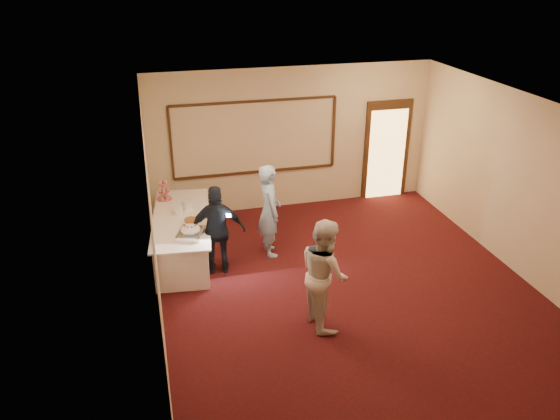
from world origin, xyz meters
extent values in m
plane|color=black|center=(0.00, 0.00, 0.00)|extent=(7.00, 7.00, 0.00)
cube|color=beige|center=(0.00, 3.50, 1.50)|extent=(6.00, 0.04, 3.00)
cube|color=beige|center=(0.00, -3.50, 1.50)|extent=(6.00, 0.04, 3.00)
cube|color=beige|center=(-3.00, 0.00, 1.50)|extent=(0.04, 7.00, 3.00)
cube|color=beige|center=(3.00, 0.00, 1.50)|extent=(0.04, 7.00, 3.00)
cube|color=white|center=(0.00, 0.00, 3.00)|extent=(6.00, 7.00, 0.04)
cube|color=#351F10|center=(-0.80, 3.47, 0.85)|extent=(3.40, 0.04, 0.05)
cube|color=#351F10|center=(-0.80, 3.47, 2.35)|extent=(3.40, 0.04, 0.05)
cube|color=#351F10|center=(-2.50, 3.47, 1.60)|extent=(0.05, 0.04, 1.50)
cube|color=#351F10|center=(0.90, 3.47, 1.60)|extent=(0.05, 0.04, 1.50)
cube|color=#351F10|center=(2.15, 3.46, 1.10)|extent=(1.05, 0.06, 2.20)
cube|color=#FFBF66|center=(2.15, 3.43, 1.00)|extent=(0.85, 0.02, 2.00)
cube|color=white|center=(-2.51, 1.80, 0.37)|extent=(1.12, 2.49, 0.74)
cube|color=white|center=(-2.51, 1.80, 0.76)|extent=(1.25, 2.63, 0.03)
cube|color=silver|center=(-2.41, 1.06, 0.79)|extent=(0.54, 0.60, 0.04)
ellipsoid|color=white|center=(-2.41, 1.06, 0.89)|extent=(0.33, 0.33, 0.15)
cube|color=silver|center=(-2.30, 1.22, 0.82)|extent=(0.06, 0.35, 0.01)
cylinder|color=#D43F69|center=(-2.74, 2.69, 0.96)|extent=(0.02, 0.02, 0.39)
cylinder|color=#D43F69|center=(-2.74, 2.69, 0.78)|extent=(0.29, 0.29, 0.01)
cylinder|color=#D43F69|center=(-2.74, 2.69, 0.93)|extent=(0.22, 0.22, 0.01)
cylinder|color=#D43F69|center=(-2.74, 2.69, 1.09)|extent=(0.16, 0.16, 0.01)
cylinder|color=white|center=(-2.54, 1.95, 0.84)|extent=(0.16, 0.16, 0.14)
cylinder|color=white|center=(-2.54, 1.95, 0.91)|extent=(0.17, 0.17, 0.01)
cylinder|color=white|center=(-2.36, 2.16, 0.85)|extent=(0.19, 0.19, 0.16)
cylinder|color=white|center=(-2.36, 2.16, 0.94)|extent=(0.20, 0.20, 0.01)
cylinder|color=white|center=(-2.36, 1.60, 0.78)|extent=(0.25, 0.25, 0.01)
cylinder|color=brown|center=(-2.36, 1.60, 0.80)|extent=(0.21, 0.21, 0.04)
imported|color=#9DC7EE|center=(-0.97, 1.51, 0.86)|extent=(0.43, 0.64, 1.72)
imported|color=beige|center=(-0.68, -0.71, 0.84)|extent=(0.70, 0.86, 1.68)
imported|color=black|center=(-1.96, 1.10, 0.79)|extent=(0.98, 0.52, 1.59)
cube|color=white|center=(-1.79, 0.90, 1.15)|extent=(0.08, 0.06, 0.05)
camera|label=1|loc=(-2.96, -7.05, 4.97)|focal=35.00mm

